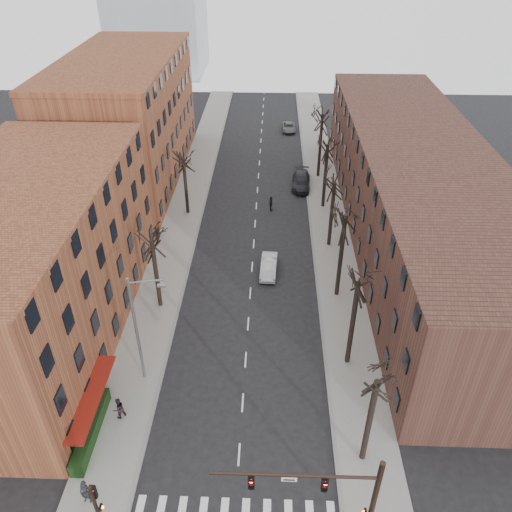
# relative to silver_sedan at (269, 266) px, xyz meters

# --- Properties ---
(sidewalk_left) EXTENTS (4.00, 90.00, 0.15)m
(sidewalk_left) POSITION_rel_silver_sedan_xyz_m (-9.58, 11.83, -0.61)
(sidewalk_left) COLOR gray
(sidewalk_left) RESTS_ON ground
(sidewalk_right) EXTENTS (4.00, 90.00, 0.15)m
(sidewalk_right) POSITION_rel_silver_sedan_xyz_m (6.42, 11.83, -0.61)
(sidewalk_right) COLOR gray
(sidewalk_right) RESTS_ON ground
(building_left_near) EXTENTS (12.00, 26.00, 12.00)m
(building_left_near) POSITION_rel_silver_sedan_xyz_m (-17.58, -8.17, 5.32)
(building_left_near) COLOR brown
(building_left_near) RESTS_ON ground
(building_left_far) EXTENTS (12.00, 28.00, 14.00)m
(building_left_far) POSITION_rel_silver_sedan_xyz_m (-17.58, 20.83, 6.32)
(building_left_far) COLOR brown
(building_left_far) RESTS_ON ground
(building_right) EXTENTS (12.00, 50.00, 10.00)m
(building_right) POSITION_rel_silver_sedan_xyz_m (14.42, 6.83, 4.32)
(building_right) COLOR #4B2D23
(building_right) RESTS_ON ground
(awning_left) EXTENTS (1.20, 7.00, 0.15)m
(awning_left) POSITION_rel_silver_sedan_xyz_m (-10.98, -17.17, -0.68)
(awning_left) COLOR maroon
(awning_left) RESTS_ON ground
(hedge) EXTENTS (0.80, 6.00, 1.00)m
(hedge) POSITION_rel_silver_sedan_xyz_m (-11.08, -18.17, -0.03)
(hedge) COLOR #193312
(hedge) RESTS_ON sidewalk_left
(tree_right_a) EXTENTS (5.20, 5.20, 10.00)m
(tree_right_a) POSITION_rel_silver_sedan_xyz_m (6.02, -19.17, -0.68)
(tree_right_a) COLOR black
(tree_right_a) RESTS_ON ground
(tree_right_b) EXTENTS (5.20, 5.20, 10.80)m
(tree_right_b) POSITION_rel_silver_sedan_xyz_m (6.02, -11.17, -0.68)
(tree_right_b) COLOR black
(tree_right_b) RESTS_ON ground
(tree_right_c) EXTENTS (5.20, 5.20, 11.60)m
(tree_right_c) POSITION_rel_silver_sedan_xyz_m (6.02, -3.17, -0.68)
(tree_right_c) COLOR black
(tree_right_c) RESTS_ON ground
(tree_right_d) EXTENTS (5.20, 5.20, 10.00)m
(tree_right_d) POSITION_rel_silver_sedan_xyz_m (6.02, 4.83, -0.68)
(tree_right_d) COLOR black
(tree_right_d) RESTS_ON ground
(tree_right_e) EXTENTS (5.20, 5.20, 10.80)m
(tree_right_e) POSITION_rel_silver_sedan_xyz_m (6.02, 12.83, -0.68)
(tree_right_e) COLOR black
(tree_right_e) RESTS_ON ground
(tree_right_f) EXTENTS (5.20, 5.20, 11.60)m
(tree_right_f) POSITION_rel_silver_sedan_xyz_m (6.02, 20.83, -0.68)
(tree_right_f) COLOR black
(tree_right_f) RESTS_ON ground
(tree_left_a) EXTENTS (5.20, 5.20, 9.50)m
(tree_left_a) POSITION_rel_silver_sedan_xyz_m (-9.18, -5.17, -0.68)
(tree_left_a) COLOR black
(tree_left_a) RESTS_ON ground
(tree_left_b) EXTENTS (5.20, 5.20, 9.50)m
(tree_left_b) POSITION_rel_silver_sedan_xyz_m (-9.18, 10.83, -0.68)
(tree_left_b) COLOR black
(tree_left_b) RESTS_ON ground
(signal_mast_arm) EXTENTS (8.14, 0.30, 7.20)m
(signal_mast_arm) POSITION_rel_silver_sedan_xyz_m (3.87, -24.17, 3.72)
(signal_mast_arm) COLOR black
(signal_mast_arm) RESTS_ON ground
(signal_pole_left) EXTENTS (0.47, 0.44, 4.40)m
(signal_pole_left) POSITION_rel_silver_sedan_xyz_m (-8.57, -24.13, 1.93)
(signal_pole_left) COLOR black
(signal_pole_left) RESTS_ON ground
(streetlight) EXTENTS (2.45, 0.22, 9.03)m
(streetlight) POSITION_rel_silver_sedan_xyz_m (-8.61, -13.17, 4.33)
(streetlight) COLOR slate
(streetlight) RESTS_ON ground
(silver_sedan) EXTENTS (1.65, 4.21, 1.37)m
(silver_sedan) POSITION_rel_silver_sedan_xyz_m (0.00, 0.00, 0.00)
(silver_sedan) COLOR #BBBDC3
(silver_sedan) RESTS_ON ground
(parked_car_near) EXTENTS (1.80, 4.15, 1.40)m
(parked_car_near) POSITION_rel_silver_sedan_xyz_m (3.72, 17.07, 0.01)
(parked_car_near) COLOR black
(parked_car_near) RESTS_ON ground
(parked_car_mid) EXTENTS (2.50, 5.43, 1.54)m
(parked_car_mid) POSITION_rel_silver_sedan_xyz_m (3.72, 18.08, 0.09)
(parked_car_mid) COLOR black
(parked_car_mid) RESTS_ON ground
(parked_car_far) EXTENTS (2.06, 4.26, 1.17)m
(parked_car_far) POSITION_rel_silver_sedan_xyz_m (2.59, 36.98, -0.10)
(parked_car_far) COLOR #595D61
(parked_car_far) RESTS_ON ground
(pedestrian_a) EXTENTS (0.69, 0.48, 1.79)m
(pedestrian_a) POSITION_rel_silver_sedan_xyz_m (-9.97, -22.52, 0.36)
(pedestrian_a) COLOR black
(pedestrian_a) RESTS_ON sidewalk_left
(pedestrian_b) EXTENTS (1.02, 1.02, 1.67)m
(pedestrian_b) POSITION_rel_silver_sedan_xyz_m (-9.64, -16.72, 0.30)
(pedestrian_b) COLOR black
(pedestrian_b) RESTS_ON sidewalk_left
(pedestrian_crossing) EXTENTS (0.63, 1.10, 1.76)m
(pedestrian_crossing) POSITION_rel_silver_sedan_xyz_m (0.10, 11.80, 0.20)
(pedestrian_crossing) COLOR black
(pedestrian_crossing) RESTS_ON ground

